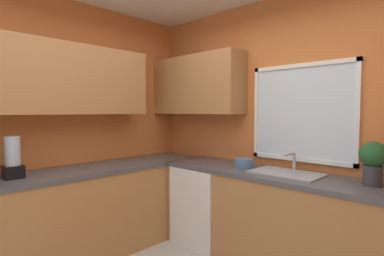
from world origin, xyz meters
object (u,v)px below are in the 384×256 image
object	(u,v)px
potted_plant	(373,160)
bowl	(244,163)
blender_appliance	(13,159)
dishwasher	(207,204)
sink_assembly	(287,173)

from	to	relation	value
potted_plant	bowl	distance (m)	1.16
potted_plant	blender_appliance	distance (m)	2.92
dishwasher	potted_plant	world-z (taller)	potted_plant
potted_plant	blender_appliance	size ratio (longest dim) A/B	0.95
dishwasher	potted_plant	bearing A→B (deg)	2.84
dishwasher	potted_plant	size ratio (longest dim) A/B	2.52
sink_assembly	bowl	world-z (taller)	sink_assembly
dishwasher	bowl	bearing A→B (deg)	3.68
dishwasher	potted_plant	xyz separation A→B (m)	(1.61, 0.08, 0.68)
bowl	blender_appliance	world-z (taller)	blender_appliance
blender_appliance	sink_assembly	bearing A→B (deg)	48.45
sink_assembly	bowl	size ratio (longest dim) A/B	3.11
sink_assembly	blender_appliance	world-z (taller)	blender_appliance
dishwasher	potted_plant	distance (m)	1.75
sink_assembly	potted_plant	xyz separation A→B (m)	(0.68, 0.04, 0.19)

